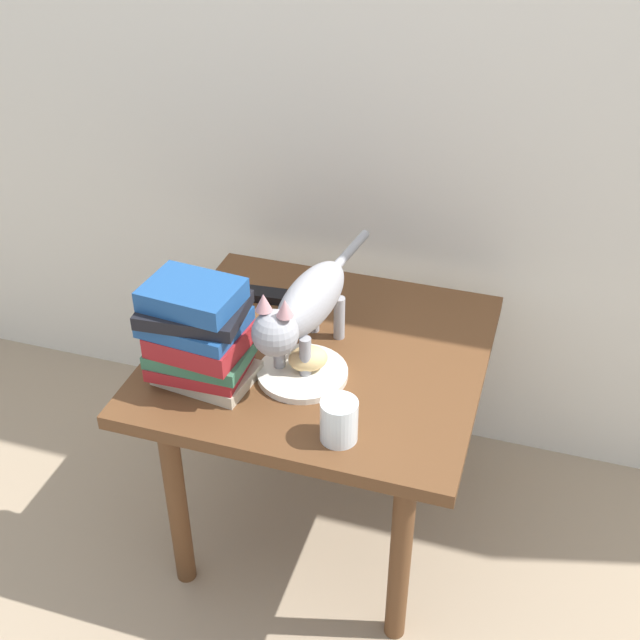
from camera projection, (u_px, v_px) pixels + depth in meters
ground_plane at (320, 522)px, 2.04m from camera, size 6.00×6.00×0.00m
back_panel at (383, 15)px, 1.77m from camera, size 4.00×0.04×2.20m
side_table at (320, 378)px, 1.78m from camera, size 0.68×0.65×0.52m
plate at (303, 373)px, 1.67m from camera, size 0.18×0.18×0.01m
bread_roll at (310, 359)px, 1.66m from camera, size 0.10×0.09×0.05m
cat at (304, 307)px, 1.64m from camera, size 0.13×0.48×0.23m
book_stack at (198, 334)px, 1.60m from camera, size 0.22×0.17×0.22m
candle_jar at (339, 422)px, 1.50m from camera, size 0.07×0.07×0.08m
tv_remote at (253, 294)px, 1.91m from camera, size 0.15×0.06×0.02m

